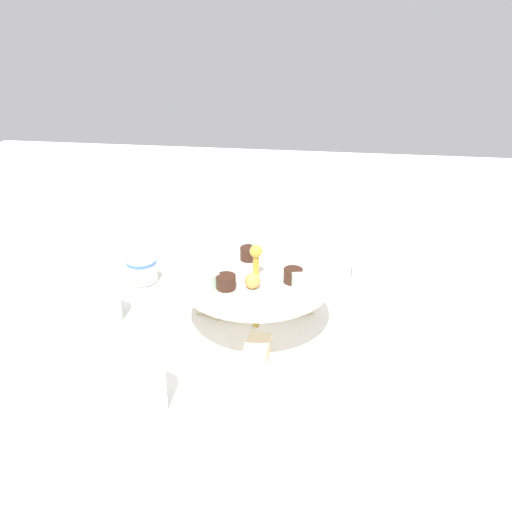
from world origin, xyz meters
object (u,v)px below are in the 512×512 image
teacup_with_saucer (143,272)px  water_glass_mid_back (143,381)px  water_glass_tall_right (372,258)px  tiered_serving_stand (256,307)px  water_glass_short_left (101,302)px  butter_knife_right (238,250)px  butter_knife_left (426,431)px

teacup_with_saucer → water_glass_mid_back: size_ratio=0.95×
water_glass_mid_back → water_glass_tall_right: bearing=-129.7°
tiered_serving_stand → water_glass_short_left: tiered_serving_stand is taller
butter_knife_right → water_glass_short_left: bearing=36.5°
butter_knife_right → water_glass_tall_right: bearing=132.4°
teacup_with_saucer → water_glass_mid_back: bearing=109.7°
water_glass_tall_right → water_glass_mid_back: water_glass_tall_right is taller
water_glass_tall_right → butter_knife_left: bearing=97.9°
water_glass_short_left → water_glass_tall_right: bearing=-157.9°
water_glass_mid_back → butter_knife_right: bearing=-94.4°
tiered_serving_stand → butter_knife_right: bearing=-74.9°
water_glass_tall_right → water_glass_short_left: size_ratio=1.62×
tiered_serving_stand → water_glass_short_left: (0.26, 0.01, -0.01)m
water_glass_tall_right → water_glass_mid_back: size_ratio=1.33×
water_glass_short_left → butter_knife_left: (-0.51, 0.18, -0.04)m
butter_knife_left → water_glass_mid_back: size_ratio=1.79×
water_glass_tall_right → butter_knife_left: water_glass_tall_right is taller
water_glass_tall_right → butter_knife_right: (0.28, -0.13, -0.06)m
tiered_serving_stand → teacup_with_saucer: bearing=-29.0°
water_glass_tall_right → butter_knife_right: bearing=-24.3°
butter_knife_left → butter_knife_right: (0.33, -0.50, 0.00)m
water_glass_short_left → butter_knife_right: bearing=-120.2°
butter_knife_left → water_glass_mid_back: water_glass_mid_back is taller
water_glass_mid_back → tiered_serving_stand: bearing=-120.6°
butter_knife_right → water_glass_mid_back: water_glass_mid_back is taller
water_glass_short_left → butter_knife_right: water_glass_short_left is taller
tiered_serving_stand → butter_knife_left: (-0.25, 0.19, -0.05)m
teacup_with_saucer → butter_knife_left: teacup_with_saucer is taller
butter_knife_right → butter_knife_left: bearing=100.3°
tiered_serving_stand → butter_knife_right: size_ratio=1.73×
water_glass_short_left → teacup_with_saucer: 0.15m
teacup_with_saucer → butter_knife_right: bearing=-133.5°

